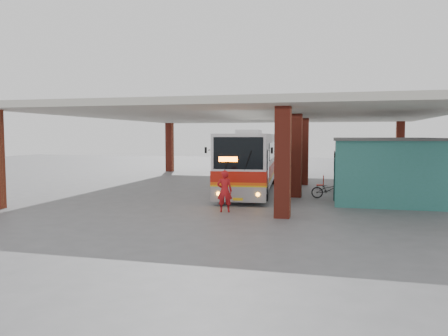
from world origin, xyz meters
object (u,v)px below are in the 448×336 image
motorcycle (329,190)px  pedestrian (225,191)px  red_chair (322,183)px  coach_bus (251,161)px

motorcycle → pedestrian: bearing=136.2°
pedestrian → red_chair: bearing=-123.4°
motorcycle → red_chair: bearing=1.7°
pedestrian → red_chair: (3.76, 9.17, -0.50)m
pedestrian → red_chair: pedestrian is taller
pedestrian → red_chair: size_ratio=2.13×
red_chair → coach_bus: bearing=-158.2°
coach_bus → motorcycle: size_ratio=7.05×
motorcycle → red_chair: size_ratio=2.10×
coach_bus → motorcycle: coach_bus is taller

